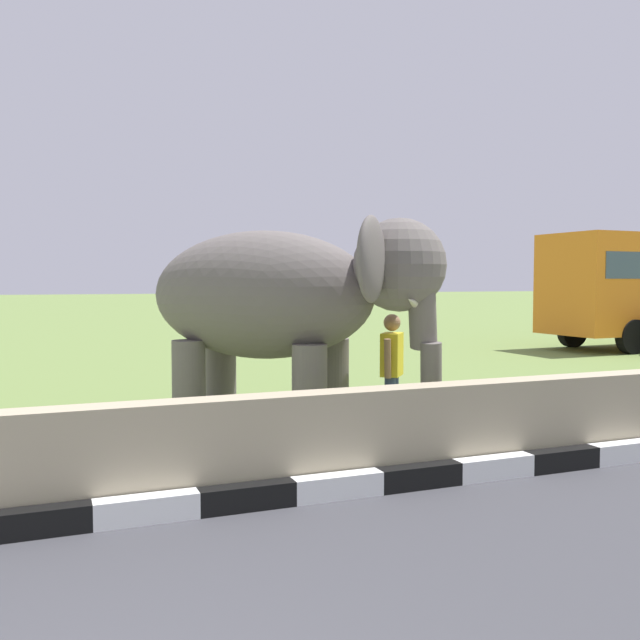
# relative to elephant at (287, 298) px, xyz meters

# --- Properties ---
(barrier_parapet) EXTENTS (28.00, 0.36, 1.00)m
(barrier_parapet) POSITION_rel_elephant_xyz_m (-1.17, -2.26, -1.37)
(barrier_parapet) COLOR tan
(barrier_parapet) RESTS_ON ground_plane
(elephant) EXTENTS (3.89, 3.76, 2.88)m
(elephant) POSITION_rel_elephant_xyz_m (0.00, 0.00, 0.00)
(elephant) COLOR #68605C
(elephant) RESTS_ON ground_plane
(person_handler) EXTENTS (0.50, 0.57, 1.66)m
(person_handler) POSITION_rel_elephant_xyz_m (1.39, -0.31, -0.95)
(person_handler) COLOR navy
(person_handler) RESTS_ON ground_plane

